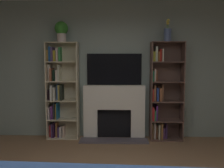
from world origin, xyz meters
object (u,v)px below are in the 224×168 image
at_px(fireplace, 114,111).
at_px(potted_plant, 61,30).
at_px(vase_with_flowers, 168,34).
at_px(bookshelf_left, 60,91).
at_px(bookshelf_right, 162,94).
at_px(tv, 114,69).

bearing_deg(fireplace, potted_plant, -177.13).
bearing_deg(vase_with_flowers, fireplace, 177.10).
distance_m(bookshelf_left, potted_plant, 1.21).
relative_size(bookshelf_left, vase_with_flowers, 4.41).
relative_size(bookshelf_right, potted_plant, 4.84).
bearing_deg(fireplace, bookshelf_right, -1.62).
relative_size(tv, bookshelf_right, 0.57).
distance_m(tv, bookshelf_right, 1.08).
distance_m(tv, potted_plant, 1.29).
distance_m(tv, bookshelf_left, 1.20).
bearing_deg(bookshelf_left, fireplace, 0.32).
distance_m(bookshelf_right, vase_with_flowers, 1.18).
bearing_deg(vase_with_flowers, bookshelf_right, 160.97).
height_order(bookshelf_left, potted_plant, potted_plant).
xyz_separation_m(tv, potted_plant, (-1.03, -0.12, 0.76)).
height_order(fireplace, bookshelf_right, bookshelf_right).
relative_size(potted_plant, vase_with_flowers, 0.91).
distance_m(bookshelf_left, bookshelf_right, 2.07).
xyz_separation_m(tv, bookshelf_right, (0.96, -0.10, -0.49)).
bearing_deg(tv, potted_plant, -173.38).
xyz_separation_m(potted_plant, vase_with_flowers, (2.07, -0.00, -0.08)).
xyz_separation_m(bookshelf_right, vase_with_flowers, (0.07, -0.03, 1.17)).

